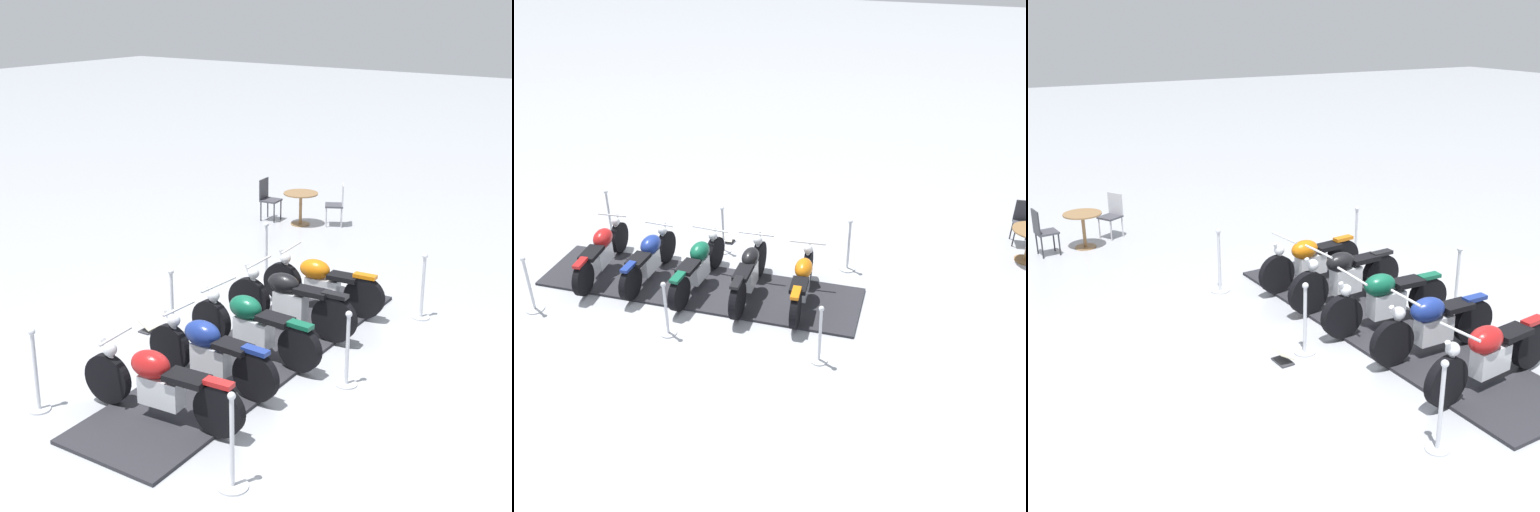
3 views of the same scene
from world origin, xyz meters
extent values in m
plane|color=#A8AAB2|center=(0.00, 0.00, 0.00)|extent=(80.00, 80.00, 0.00)
cube|color=#28282D|center=(0.00, 0.00, 0.03)|extent=(6.36, 1.81, 0.05)
cylinder|color=black|center=(-1.97, -0.81, 0.38)|extent=(0.19, 0.68, 0.67)
cylinder|color=black|center=(-2.13, 0.64, 0.38)|extent=(0.19, 0.68, 0.67)
cube|color=silver|center=(-2.05, -0.09, 0.40)|extent=(0.28, 0.58, 0.34)
ellipsoid|color=#D16B0F|center=(-2.03, -0.23, 0.71)|extent=(0.38, 0.55, 0.33)
cube|color=black|center=(-2.09, 0.28, 0.66)|extent=(0.34, 0.52, 0.08)
cube|color=#D16B0F|center=(-2.13, 0.64, 0.75)|extent=(0.18, 0.38, 0.06)
cylinder|color=silver|center=(-1.98, -0.74, 0.67)|extent=(0.10, 0.29, 0.57)
cylinder|color=silver|center=(-1.99, -0.66, 1.01)|extent=(0.69, 0.11, 0.04)
sphere|color=silver|center=(-1.98, -0.76, 0.81)|extent=(0.18, 0.18, 0.18)
cylinder|color=black|center=(-0.98, -0.78, 0.40)|extent=(0.18, 0.71, 0.70)
cylinder|color=black|center=(-1.07, 0.70, 0.40)|extent=(0.18, 0.71, 0.70)
cube|color=silver|center=(-1.02, -0.04, 0.46)|extent=(0.27, 0.52, 0.43)
ellipsoid|color=black|center=(-1.02, -0.17, 0.80)|extent=(0.34, 0.53, 0.31)
cube|color=black|center=(-1.05, 0.32, 0.76)|extent=(0.31, 0.54, 0.08)
cube|color=black|center=(-1.07, 0.70, 0.78)|extent=(0.18, 0.40, 0.06)
cylinder|color=silver|center=(-0.98, -0.69, 0.70)|extent=(0.09, 0.34, 0.59)
cylinder|color=silver|center=(-0.99, -0.60, 1.06)|extent=(0.70, 0.08, 0.04)
sphere|color=silver|center=(-0.98, -0.70, 0.86)|extent=(0.18, 0.18, 0.18)
cylinder|color=black|center=(-0.03, -0.79, 0.37)|extent=(0.16, 0.65, 0.65)
cylinder|color=black|center=(0.03, 0.79, 0.37)|extent=(0.16, 0.65, 0.65)
cube|color=silver|center=(0.00, 0.00, 0.42)|extent=(0.27, 0.58, 0.38)
ellipsoid|color=#0F5138|center=(0.00, -0.14, 0.76)|extent=(0.35, 0.53, 0.34)
cube|color=black|center=(0.01, 0.37, 0.71)|extent=(0.32, 0.51, 0.08)
cube|color=#0F5138|center=(0.03, 0.79, 0.73)|extent=(0.18, 0.36, 0.06)
cylinder|color=silver|center=(-0.02, -0.71, 0.65)|extent=(0.08, 0.29, 0.55)
cylinder|color=silver|center=(-0.02, -0.64, 0.99)|extent=(0.76, 0.06, 0.04)
sphere|color=silver|center=(-0.02, -0.74, 0.79)|extent=(0.18, 0.18, 0.18)
cylinder|color=black|center=(1.02, -0.68, 0.38)|extent=(0.13, 0.66, 0.66)
cylinder|color=black|center=(1.03, 0.76, 0.38)|extent=(0.13, 0.66, 0.66)
cube|color=silver|center=(1.02, 0.04, 0.42)|extent=(0.22, 0.56, 0.37)
ellipsoid|color=navy|center=(1.02, -0.10, 0.75)|extent=(0.35, 0.55, 0.34)
cube|color=black|center=(1.03, 0.41, 0.70)|extent=(0.31, 0.48, 0.08)
cube|color=navy|center=(1.03, 0.76, 0.74)|extent=(0.15, 0.36, 0.06)
cylinder|color=silver|center=(1.02, -0.58, 0.66)|extent=(0.07, 0.34, 0.56)
cylinder|color=silver|center=(1.02, -0.49, 1.00)|extent=(0.61, 0.04, 0.04)
sphere|color=silver|center=(1.02, -0.59, 0.80)|extent=(0.18, 0.18, 0.18)
cylinder|color=black|center=(2.14, -0.73, 0.38)|extent=(0.19, 0.66, 0.65)
cylinder|color=black|center=(1.96, 0.90, 0.38)|extent=(0.19, 0.66, 0.65)
cube|color=silver|center=(2.05, 0.09, 0.41)|extent=(0.28, 0.58, 0.36)
ellipsoid|color=#AD1919|center=(2.06, -0.05, 0.74)|extent=(0.40, 0.56, 0.35)
cube|color=black|center=(2.01, 0.47, 0.69)|extent=(0.37, 0.56, 0.08)
cube|color=#AD1919|center=(1.96, 0.90, 0.73)|extent=(0.18, 0.37, 0.06)
cylinder|color=silver|center=(2.13, -0.65, 0.66)|extent=(0.10, 0.32, 0.56)
cylinder|color=silver|center=(2.12, -0.56, 0.99)|extent=(0.61, 0.10, 0.04)
sphere|color=silver|center=(2.13, -0.66, 0.79)|extent=(0.18, 0.18, 0.18)
cylinder|color=silver|center=(2.74, -1.36, 0.01)|extent=(0.28, 0.28, 0.03)
cylinder|color=silver|center=(2.74, -1.36, 0.53)|extent=(0.05, 0.05, 1.01)
sphere|color=silver|center=(2.74, -1.36, 1.08)|extent=(0.09, 0.09, 0.09)
cylinder|color=silver|center=(-2.74, 1.36, 0.01)|extent=(0.29, 0.29, 0.03)
cylinder|color=silver|center=(-2.74, 1.36, 0.52)|extent=(0.05, 0.05, 0.99)
sphere|color=silver|center=(-2.74, 1.36, 1.05)|extent=(0.09, 0.09, 0.09)
cylinder|color=silver|center=(-2.61, -1.58, 0.01)|extent=(0.34, 0.34, 0.03)
cylinder|color=silver|center=(-2.61, -1.58, 0.54)|extent=(0.05, 0.05, 1.03)
sphere|color=silver|center=(-2.61, -1.58, 1.09)|extent=(0.09, 0.09, 0.09)
cylinder|color=silver|center=(2.61, 1.58, 0.01)|extent=(0.35, 0.35, 0.03)
cylinder|color=silver|center=(2.61, 1.58, 0.54)|extent=(0.05, 0.05, 1.03)
sphere|color=silver|center=(2.61, 1.58, 1.09)|extent=(0.09, 0.09, 0.09)
cylinder|color=silver|center=(-0.06, 1.47, 0.01)|extent=(0.29, 0.29, 0.03)
cylinder|color=silver|center=(-0.06, 1.47, 0.51)|extent=(0.05, 0.05, 0.97)
sphere|color=silver|center=(-0.06, 1.47, 1.03)|extent=(0.09, 0.09, 0.09)
cylinder|color=silver|center=(0.06, -1.47, 0.01)|extent=(0.31, 0.31, 0.03)
cylinder|color=silver|center=(0.06, -1.47, 0.51)|extent=(0.05, 0.05, 0.97)
sphere|color=silver|center=(0.06, -1.47, 1.03)|extent=(0.09, 0.09, 0.09)
cube|color=#333338|center=(0.15, -1.88, 0.01)|extent=(0.32, 0.21, 0.02)
cube|color=beige|center=(0.15, -1.88, 0.13)|extent=(0.30, 0.24, 0.14)
cylinder|color=olive|center=(-6.11, -3.06, 0.01)|extent=(0.43, 0.43, 0.02)
cylinder|color=#2D2D33|center=(-5.87, -3.61, 0.22)|extent=(0.03, 0.03, 0.45)
cylinder|color=#2D2D33|center=(-5.83, -3.95, 0.22)|extent=(0.03, 0.03, 0.45)
cube|color=#3F3F47|center=(-6.02, -3.80, 0.47)|extent=(0.44, 0.44, 0.04)
cube|color=#2D2D33|center=(-6.00, -3.98, 0.72)|extent=(0.40, 0.08, 0.46)
camera|label=1|loc=(8.15, 5.80, 4.97)|focal=54.20mm
camera|label=2|loc=(-4.26, 8.70, 6.49)|focal=41.48mm
camera|label=3|loc=(7.44, -5.93, 4.56)|focal=47.56mm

